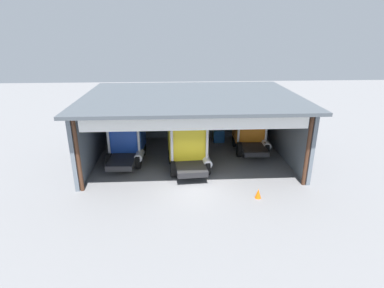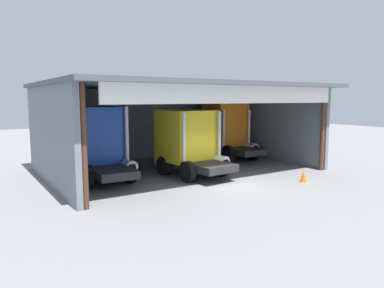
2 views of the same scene
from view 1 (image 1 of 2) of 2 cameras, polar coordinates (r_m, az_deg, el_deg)
The scene contains 8 objects.
ground_plane at distance 18.77m, azimuth 0.57°, elevation -8.24°, with size 80.00×80.00×0.00m, color slate.
workshop_shed at distance 22.62m, azimuth -0.30°, elevation 6.20°, with size 14.56×10.60×4.84m.
truck_blue_center_right_bay at distance 22.59m, azimuth -11.98°, elevation 1.75°, with size 2.53×5.02×3.68m.
truck_yellow_yard_outside at distance 20.88m, azimuth -0.77°, elevation 0.38°, with size 2.92×4.55×3.45m.
truck_orange_center_left_bay at distance 24.38m, azimuth 10.73°, elevation 3.30°, with size 2.53×4.51×3.75m.
oil_drum at distance 26.47m, azimuth 4.52°, elevation 1.53°, with size 0.58×0.58×0.86m, color gold.
tool_cart at distance 26.20m, azimuth 5.00°, elevation 1.47°, with size 0.90×0.60×1.00m, color #1E59A5.
traffic_cone at distance 18.07m, azimuth 12.17°, elevation -8.96°, with size 0.36×0.36×0.56m, color orange.
Camera 1 is at (-1.09, -16.40, 9.06)m, focal length 28.76 mm.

